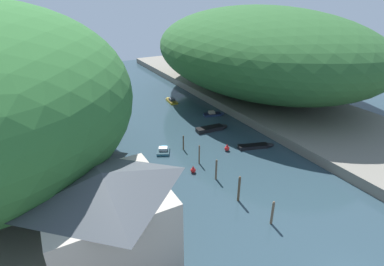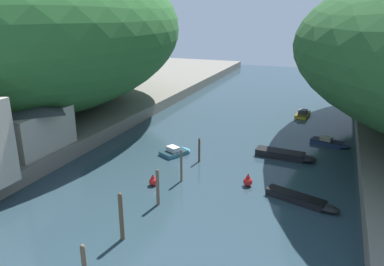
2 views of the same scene
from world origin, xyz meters
TOP-DOWN VIEW (x-y plane):
  - water_surface at (0.00, 30.00)m, footprint 130.00×130.00m
  - left_bank at (-23.98, 30.00)m, footprint 22.00×120.00m
  - hillside_left at (-25.08, 33.47)m, footprint 33.38×46.74m
  - boathouse_shed at (-17.07, 22.06)m, footprint 7.78×7.42m
  - boat_near_quay at (-4.25, 29.23)m, footprint 3.04×3.62m
  - boat_white_cruiser at (10.39, 37.84)m, footprint 4.39×2.47m
  - boat_yellow_tender at (6.40, 49.02)m, footprint 1.90×4.60m
  - boat_mid_channel at (6.52, 32.12)m, footprint 6.03×1.97m
  - boat_open_rowboat at (8.97, 23.30)m, footprint 5.82×2.82m
  - mooring_post_second at (-1.46, 14.29)m, footprint 0.28×0.28m
  - mooring_post_middle at (-1.33, 19.19)m, footprint 0.25×0.25m
  - mooring_post_fourth at (-1.27, 23.58)m, footprint 0.20×0.20m
  - mooring_post_farthest at (-1.35, 28.22)m, footprint 0.22×0.22m
  - channel_buoy_near at (4.27, 24.74)m, footprint 0.76×0.76m
  - channel_buoy_far at (-3.15, 21.93)m, footprint 0.69×0.69m
  - person_on_quay at (-15.23, 19.23)m, footprint 0.23×0.39m

SIDE VIEW (x-z plane):
  - water_surface at x=0.00m, z-range 0.00..0.00m
  - boat_white_cruiser at x=10.39m, z-range -0.15..0.68m
  - boat_near_quay at x=-4.25m, z-range -0.17..0.71m
  - boat_open_rowboat at x=8.97m, z-range 0.00..0.56m
  - boat_yellow_tender at x=6.40m, z-range -0.18..0.77m
  - boat_mid_channel at x=6.52m, z-range 0.00..0.68m
  - channel_buoy_far at x=-3.15m, z-range -0.12..0.92m
  - channel_buoy_near at x=4.27m, z-range -0.13..1.01m
  - left_bank at x=-23.98m, z-range 0.00..1.49m
  - mooring_post_farthest at x=-1.35m, z-range 0.01..2.42m
  - mooring_post_fourth at x=-1.27m, z-range 0.01..2.90m
  - mooring_post_middle at x=-1.33m, z-range 0.01..2.92m
  - mooring_post_second at x=-1.46m, z-range 0.01..3.34m
  - person_on_quay at x=-15.23m, z-range 1.62..3.31m
  - boathouse_shed at x=-17.07m, z-range 1.56..6.36m
  - hillside_left at x=-25.08m, z-range 1.49..21.67m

